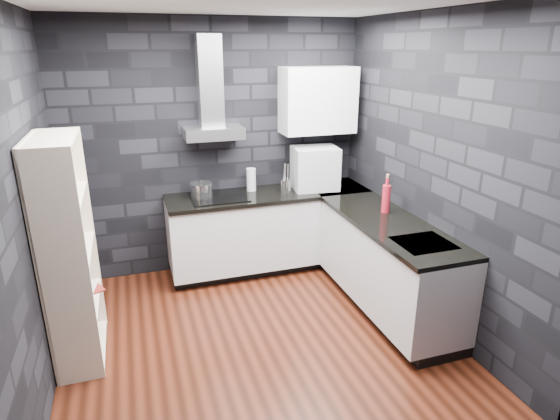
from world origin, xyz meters
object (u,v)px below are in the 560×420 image
red_bottle (386,199)px  bookshelf (69,253)px  pot (202,191)px  fruit_bowl (67,254)px  glass_vase (251,180)px  appliance_garage (315,169)px  utensil_crock (286,186)px  storage_jar (285,187)px

red_bottle → bookshelf: size_ratio=0.15×
pot → fruit_bowl: 1.67m
red_bottle → glass_vase: bearing=133.7°
pot → appliance_garage: size_ratio=0.47×
bookshelf → fruit_bowl: bookshelf is taller
utensil_crock → appliance_garage: size_ratio=0.29×
storage_jar → appliance_garage: size_ratio=0.22×
storage_jar → red_bottle: (0.69, -0.94, 0.08)m
appliance_garage → utensil_crock: bearing=-168.5°
glass_vase → bookshelf: size_ratio=0.14×
glass_vase → red_bottle: red_bottle is taller
storage_jar → fruit_bowl: bearing=-152.2°
glass_vase → bookshelf: 2.11m
pot → fruit_bowl: (-1.20, -1.17, -0.04)m
pot → bookshelf: (-1.20, -1.06, -0.08)m
appliance_garage → red_bottle: (0.35, -0.94, -0.09)m
appliance_garage → bookshelf: (-2.45, -1.01, -0.22)m
pot → storage_jar: pot is taller
glass_vase → bookshelf: bearing=-146.8°
pot → bookshelf: bearing=-138.5°
red_bottle → bookshelf: bearing=-178.6°
storage_jar → bookshelf: (-2.11, -1.01, -0.05)m
utensil_crock → appliance_garage: bearing=5.8°
utensil_crock → storage_jar: bearing=73.8°
bookshelf → fruit_bowl: 0.11m
utensil_crock → fruit_bowl: utensil_crock is taller
glass_vase → fruit_bowl: (-1.76, -1.26, -0.09)m
storage_jar → pot: bearing=176.6°
appliance_garage → fruit_bowl: appliance_garage is taller
glass_vase → fruit_bowl: glass_vase is taller
appliance_garage → fruit_bowl: (-2.45, -1.11, -0.19)m
glass_vase → fruit_bowl: bearing=-144.5°
storage_jar → appliance_garage: bearing=0.2°
appliance_garage → fruit_bowl: 2.70m
glass_vase → red_bottle: size_ratio=0.94×
appliance_garage → bookshelf: bearing=-151.9°
glass_vase → appliance_garage: 0.71m
glass_vase → red_bottle: (1.04, -1.08, 0.01)m
bookshelf → fruit_bowl: bearing=-108.6°
utensil_crock → fruit_bowl: 2.36m
utensil_crock → bookshelf: bookshelf is taller
utensil_crock → red_bottle: 1.15m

